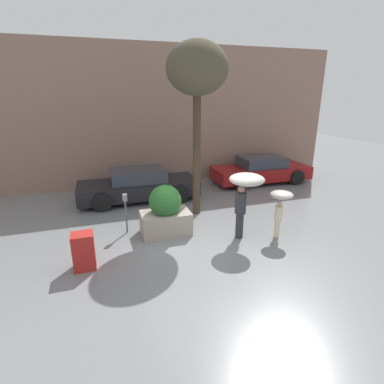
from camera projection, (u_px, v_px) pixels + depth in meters
name	position (u px, v px, depth m)	size (l,w,h in m)	color
ground_plane	(195.00, 248.00, 8.13)	(40.00, 40.00, 0.00)	slate
building_facade	(147.00, 117.00, 13.04)	(18.00, 0.30, 6.00)	#8C6B5B
planter_box	(165.00, 212.00, 8.76)	(1.44, 0.95, 1.50)	#9E9384
person_adult	(245.00, 188.00, 8.27)	(0.97, 0.97, 1.91)	#2D2D33
person_child	(281.00, 202.00, 8.48)	(0.64, 0.64, 1.37)	beige
parked_car_near	(139.00, 186.00, 11.63)	(4.56, 1.93, 1.22)	black
parked_car_far	(261.00, 170.00, 13.94)	(4.52, 1.94, 1.22)	maroon
street_tree	(197.00, 72.00, 9.05)	(1.91, 1.91, 5.53)	#423323
parking_meter	(125.00, 205.00, 8.75)	(0.14, 0.14, 1.22)	#595B60
newspaper_box	(84.00, 251.00, 7.06)	(0.50, 0.44, 0.90)	#B2231E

